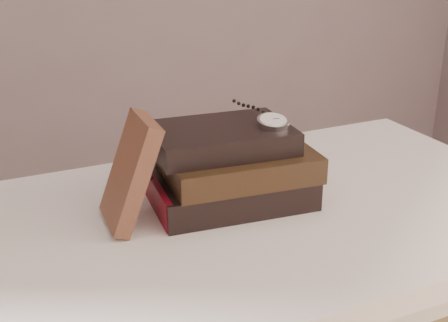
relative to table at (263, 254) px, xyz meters
name	(u,v)px	position (x,y,z in m)	size (l,w,h in m)	color
table	(263,254)	(0.00, 0.00, 0.00)	(1.00, 0.60, 0.75)	white
book_stack	(230,167)	(-0.04, 0.05, 0.15)	(0.28, 0.21, 0.13)	black
journal	(130,172)	(-0.22, 0.04, 0.18)	(0.03, 0.11, 0.18)	#46261A
pocket_watch	(272,121)	(0.03, 0.03, 0.23)	(0.06, 0.16, 0.02)	silver
eyeglasses	(163,149)	(-0.13, 0.14, 0.17)	(0.12, 0.14, 0.05)	silver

